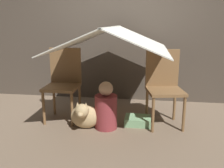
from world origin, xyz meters
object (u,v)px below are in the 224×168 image
object	(u,v)px
chair_left	(63,81)
person_front	(106,109)
dog	(84,115)
chair_right	(164,84)

from	to	relation	value
chair_left	person_front	world-z (taller)	chair_left
person_front	dog	world-z (taller)	person_front
chair_left	person_front	xyz separation A→B (m)	(0.62, -0.26, -0.27)
chair_left	chair_right	xyz separation A→B (m)	(1.33, -0.00, 0.00)
chair_left	chair_right	size ratio (longest dim) A/B	1.00
chair_right	person_front	distance (m)	0.80
dog	person_front	bearing A→B (deg)	14.67
chair_left	chair_right	world-z (taller)	same
chair_right	dog	distance (m)	1.08
chair_left	person_front	bearing A→B (deg)	-23.32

